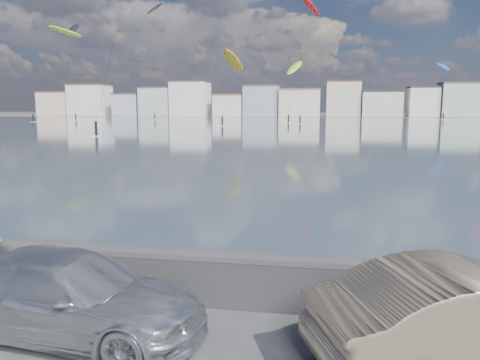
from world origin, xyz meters
name	(u,v)px	position (x,y,z in m)	size (l,w,h in m)	color
bay_water	(308,126)	(0.00, 91.50, 0.01)	(500.00, 177.00, 0.00)	#304550
far_shore_strip	(315,116)	(0.00, 200.00, 0.01)	(500.00, 60.00, 0.00)	#4C473D
seawall	(176,273)	(0.00, 2.70, 0.58)	(400.00, 0.36, 1.08)	#28282B
far_buildings	(318,101)	(1.31, 186.00, 6.03)	(240.79, 13.26, 14.60)	beige
car_silver	(69,295)	(-1.35, 1.20, 0.67)	(1.88, 4.63, 1.34)	silver
car_champagne	(476,318)	(4.84, 1.20, 0.77)	(1.63, 4.67, 1.54)	tan
kitesurfer_1	(234,62)	(-16.36, 96.48, 13.42)	(4.54, 16.62, 16.13)	#BF8C19
kitesurfer_3	(155,11)	(-48.32, 136.79, 32.93)	(6.00, 14.27, 36.27)	black
kitesurfer_7	(443,68)	(39.86, 153.89, 16.07)	(4.03, 12.20, 18.30)	blue
kitesurfer_8	(73,30)	(-69.82, 126.23, 26.09)	(6.47, 12.43, 29.27)	black
kitesurfer_11	(294,68)	(-4.55, 119.16, 13.66)	(5.36, 16.84, 16.28)	#8CD826
kitesurfer_15	(310,8)	(-0.77, 116.01, 27.87)	(6.16, 18.85, 30.84)	red
kitesurfer_16	(65,33)	(-66.41, 115.58, 23.71)	(9.92, 14.32, 26.27)	#8CD826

